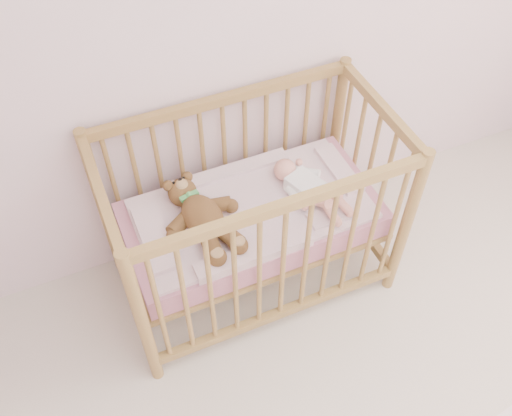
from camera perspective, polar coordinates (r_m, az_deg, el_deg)
wall_back at (r=2.59m, az=1.98°, el=19.75°), size 4.00×0.02×2.70m
crib at (r=2.77m, az=-0.41°, el=-0.89°), size 1.36×0.76×1.00m
mattress at (r=2.78m, az=-0.41°, el=-1.09°), size 1.22×0.62×0.13m
blanket at (r=2.72m, az=-0.42°, el=-0.09°), size 1.10×0.58×0.06m
baby at (r=2.74m, az=5.08°, el=2.39°), size 0.39×0.54×0.12m
teddy_bear at (r=2.59m, az=-5.35°, el=-0.85°), size 0.48×0.61×0.15m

